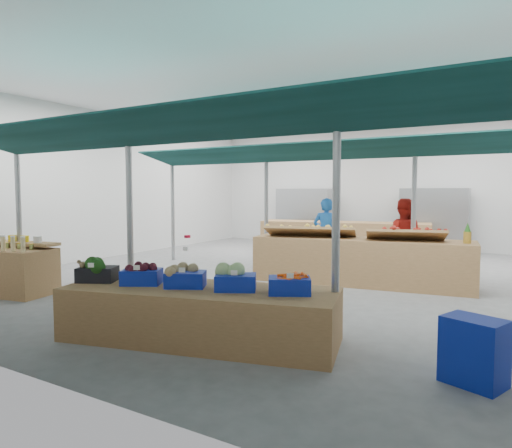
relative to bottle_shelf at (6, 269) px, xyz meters
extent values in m
plane|color=slate|center=(3.95, 4.33, -0.46)|extent=(13.00, 13.00, 0.00)
plane|color=silver|center=(3.95, 4.33, 3.74)|extent=(13.00, 13.00, 0.00)
plane|color=silver|center=(3.95, 10.83, 1.64)|extent=(12.00, 0.00, 12.00)
plane|color=silver|center=(-2.05, 4.33, 1.64)|extent=(0.00, 13.00, 13.00)
cylinder|color=gray|center=(-0.05, 0.33, 1.04)|extent=(0.10, 0.10, 3.00)
cylinder|color=gray|center=(-0.05, 4.83, 1.04)|extent=(0.10, 0.10, 3.00)
cylinder|color=gray|center=(2.95, 0.33, 1.04)|extent=(0.10, 0.10, 3.00)
cylinder|color=gray|center=(2.95, 4.83, 1.04)|extent=(0.10, 0.10, 3.00)
cylinder|color=gray|center=(6.45, 0.33, 1.04)|extent=(0.10, 0.10, 3.00)
cylinder|color=gray|center=(6.45, 4.83, 1.04)|extent=(0.10, 0.10, 3.00)
cylinder|color=gray|center=(4.70, 0.33, 2.39)|extent=(10.00, 0.06, 0.06)
cylinder|color=gray|center=(4.70, 4.83, 2.39)|extent=(10.00, 0.06, 0.06)
cube|color=black|center=(4.70, -0.32, 2.32)|extent=(9.50, 1.28, 0.30)
cube|color=black|center=(4.70, 0.98, 2.32)|extent=(9.50, 1.28, 0.30)
cube|color=black|center=(4.70, 4.18, 2.32)|extent=(9.50, 1.28, 0.30)
cube|color=black|center=(4.70, 5.48, 2.32)|extent=(9.50, 1.28, 0.30)
cube|color=#B23F33|center=(1.45, 10.33, 0.54)|extent=(2.00, 0.50, 2.00)
cube|color=#B23F33|center=(5.95, 10.33, 0.54)|extent=(2.00, 0.50, 2.00)
cube|color=olive|center=(0.01, -0.04, -0.04)|extent=(2.04, 1.18, 0.85)
cube|color=#997247|center=(-0.04, 0.22, 0.46)|extent=(1.95, 0.71, 0.06)
cube|color=olive|center=(4.87, -0.35, -0.12)|extent=(3.70, 2.00, 0.69)
cube|color=olive|center=(5.52, 4.24, 0.01)|extent=(4.52, 1.63, 0.95)
cube|color=olive|center=(3.44, 9.02, 0.01)|extent=(5.39, 2.02, 0.95)
cube|color=#0E24A2|center=(8.04, -0.05, -0.13)|extent=(0.66, 0.56, 0.67)
imported|color=blue|center=(4.32, 5.34, 0.42)|extent=(0.70, 0.51, 1.77)
imported|color=#A21A13|center=(6.12, 5.34, 0.42)|extent=(0.94, 0.78, 1.77)
cube|color=black|center=(3.40, -0.72, 0.32)|extent=(0.61, 0.55, 0.20)
cube|color=white|center=(3.51, -0.92, 0.48)|extent=(0.08, 0.05, 0.06)
cube|color=#0E24A2|center=(4.07, -0.55, 0.32)|extent=(0.61, 0.55, 0.20)
cube|color=white|center=(4.17, -0.75, 0.48)|extent=(0.08, 0.05, 0.06)
cube|color=#0E24A2|center=(4.68, -0.40, 0.32)|extent=(0.61, 0.55, 0.20)
cube|color=white|center=(4.79, -0.59, 0.48)|extent=(0.08, 0.05, 0.06)
cube|color=#0E24A2|center=(5.35, -0.23, 0.32)|extent=(0.61, 0.55, 0.20)
cube|color=white|center=(5.45, -0.43, 0.48)|extent=(0.08, 0.05, 0.06)
cube|color=#0E24A2|center=(6.01, -0.06, 0.32)|extent=(0.61, 0.55, 0.20)
cube|color=white|center=(6.12, -0.26, 0.48)|extent=(0.08, 0.05, 0.06)
sphere|color=brown|center=(3.29, -0.87, 0.46)|extent=(0.09, 0.09, 0.09)
sphere|color=brown|center=(3.24, -0.89, 0.50)|extent=(0.06, 0.06, 0.06)
cylinder|color=red|center=(3.14, 1.54, 0.64)|extent=(0.12, 0.12, 0.05)
cube|color=white|center=(3.14, 1.48, 0.42)|extent=(0.10, 0.01, 0.07)
cube|color=#997247|center=(4.49, 3.99, 0.61)|extent=(2.01, 1.16, 0.26)
cube|color=#997247|center=(6.42, 4.25, 0.61)|extent=(1.63, 1.05, 0.26)
cylinder|color=#8C6019|center=(7.52, 4.40, 0.60)|extent=(0.14, 0.14, 0.22)
cone|color=#26661E|center=(7.52, 4.40, 0.79)|extent=(0.12, 0.12, 0.18)
camera|label=1|loc=(8.43, -4.95, 1.46)|focal=32.00mm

